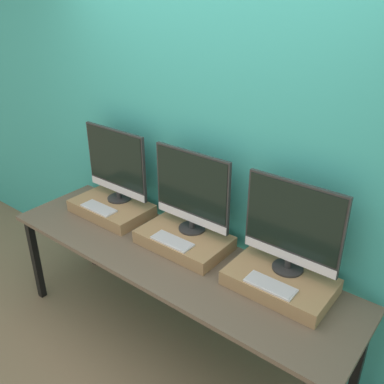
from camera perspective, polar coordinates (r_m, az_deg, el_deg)
ground_plane at (r=3.12m, az=-7.00°, el=-22.79°), size 12.00×12.00×0.00m
wall_back at (r=2.81m, az=2.47°, el=4.54°), size 8.00×0.04×2.60m
workbench at (r=2.82m, az=-2.81°, el=-9.39°), size 2.48×0.69×0.76m
wooden_riser_left at (r=3.28m, az=-10.67°, el=-2.11°), size 0.59×0.37×0.09m
monitor_left at (r=3.18m, az=-10.07°, el=3.74°), size 0.57×0.18×0.55m
keyboard_left at (r=3.19m, az=-12.32°, el=-2.09°), size 0.28×0.11×0.01m
wooden_riser_center at (r=2.84m, az=-1.06°, el=-6.40°), size 0.59×0.37×0.09m
monitor_center at (r=2.73m, az=-0.02°, el=0.24°), size 0.57×0.18×0.55m
keyboard_center at (r=2.74m, az=-2.65°, el=-6.55°), size 0.28×0.11×0.01m
wooden_riser_right at (r=2.54m, az=11.64°, el=-11.66°), size 0.59×0.37×0.09m
monitor_right at (r=2.41m, az=13.27°, el=-4.39°), size 0.57×0.18×0.55m
keyboard_right at (r=2.42m, az=10.41°, el=-12.12°), size 0.28×0.11×0.01m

